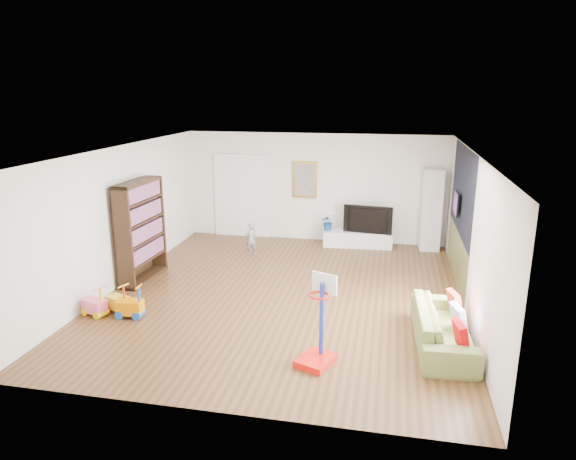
% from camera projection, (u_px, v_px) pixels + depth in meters
% --- Properties ---
extents(floor, '(6.50, 7.50, 0.00)m').
position_uv_depth(floor, '(284.00, 294.00, 9.69)').
color(floor, brown).
rests_on(floor, ground).
extents(ceiling, '(6.50, 7.50, 0.00)m').
position_uv_depth(ceiling, '(283.00, 151.00, 8.97)').
color(ceiling, white).
rests_on(ceiling, ground).
extents(wall_back, '(6.50, 0.00, 2.70)m').
position_uv_depth(wall_back, '(315.00, 188.00, 12.87)').
color(wall_back, silver).
rests_on(wall_back, ground).
extents(wall_front, '(6.50, 0.00, 2.70)m').
position_uv_depth(wall_front, '(215.00, 309.00, 5.79)').
color(wall_front, silver).
rests_on(wall_front, ground).
extents(wall_left, '(0.00, 7.50, 2.70)m').
position_uv_depth(wall_left, '(120.00, 217.00, 9.95)').
color(wall_left, silver).
rests_on(wall_left, ground).
extents(wall_right, '(0.00, 7.50, 2.70)m').
position_uv_depth(wall_right, '(471.00, 235.00, 8.70)').
color(wall_right, silver).
rests_on(wall_right, ground).
extents(navy_accent, '(0.01, 3.20, 1.70)m').
position_uv_depth(navy_accent, '(462.00, 190.00, 9.89)').
color(navy_accent, black).
rests_on(navy_accent, wall_right).
extents(olive_wainscot, '(0.01, 3.20, 1.00)m').
position_uv_depth(olive_wainscot, '(456.00, 257.00, 10.25)').
color(olive_wainscot, brown).
rests_on(olive_wainscot, wall_right).
extents(doorway, '(1.45, 0.06, 2.10)m').
position_uv_depth(doorway, '(242.00, 197.00, 13.28)').
color(doorway, white).
rests_on(doorway, ground).
extents(painting_back, '(0.62, 0.06, 0.92)m').
position_uv_depth(painting_back, '(305.00, 180.00, 12.83)').
color(painting_back, gold).
rests_on(painting_back, wall_back).
extents(artwork_right, '(0.04, 0.56, 0.46)m').
position_uv_depth(artwork_right, '(456.00, 203.00, 10.18)').
color(artwork_right, '#7F3F8C').
rests_on(artwork_right, wall_right).
extents(media_console, '(1.68, 0.50, 0.39)m').
position_uv_depth(media_console, '(358.00, 239.00, 12.55)').
color(media_console, silver).
rests_on(media_console, ground).
extents(tall_cabinet, '(0.48, 0.48, 1.96)m').
position_uv_depth(tall_cabinet, '(431.00, 210.00, 12.15)').
color(tall_cabinet, silver).
rests_on(tall_cabinet, ground).
extents(bookshelf, '(0.41, 1.39, 2.02)m').
position_uv_depth(bookshelf, '(141.00, 231.00, 10.22)').
color(bookshelf, '#331F11').
rests_on(bookshelf, ground).
extents(sofa, '(0.88, 2.05, 0.59)m').
position_uv_depth(sofa, '(443.00, 327.00, 7.69)').
color(sofa, olive).
rests_on(sofa, ground).
extents(basketball_hoop, '(0.62, 0.67, 1.30)m').
position_uv_depth(basketball_hoop, '(316.00, 321.00, 7.06)').
color(basketball_hoop, red).
rests_on(basketball_hoop, ground).
extents(ride_on_yellow, '(0.46, 0.37, 0.53)m').
position_uv_depth(ride_on_yellow, '(118.00, 298.00, 8.85)').
color(ride_on_yellow, yellow).
rests_on(ride_on_yellow, ground).
extents(ride_on_orange, '(0.44, 0.29, 0.57)m').
position_uv_depth(ride_on_orange, '(129.00, 302.00, 8.64)').
color(ride_on_orange, orange).
rests_on(ride_on_orange, ground).
extents(ride_on_pink, '(0.46, 0.36, 0.54)m').
position_uv_depth(ride_on_pink, '(94.00, 301.00, 8.72)').
color(ride_on_pink, '#F65D80').
rests_on(ride_on_pink, ground).
extents(child, '(0.33, 0.28, 0.76)m').
position_uv_depth(child, '(251.00, 239.00, 11.90)').
color(child, gray).
rests_on(child, ground).
extents(tv, '(1.18, 0.29, 0.68)m').
position_uv_depth(tv, '(369.00, 218.00, 12.37)').
color(tv, black).
rests_on(tv, media_console).
extents(vase_plant, '(0.45, 0.41, 0.41)m').
position_uv_depth(vase_plant, '(328.00, 222.00, 12.58)').
color(vase_plant, navy).
rests_on(vase_plant, media_console).
extents(pillow_left, '(0.17, 0.40, 0.39)m').
position_uv_depth(pillow_left, '(461.00, 335.00, 7.07)').
color(pillow_left, '#B50409').
rests_on(pillow_left, sofa).
extents(pillow_center, '(0.20, 0.39, 0.38)m').
position_uv_depth(pillow_center, '(459.00, 317.00, 7.62)').
color(pillow_center, silver).
rests_on(pillow_center, sofa).
extents(pillow_right, '(0.20, 0.37, 0.36)m').
position_uv_depth(pillow_right, '(455.00, 302.00, 8.16)').
color(pillow_right, '#A92824').
rests_on(pillow_right, sofa).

